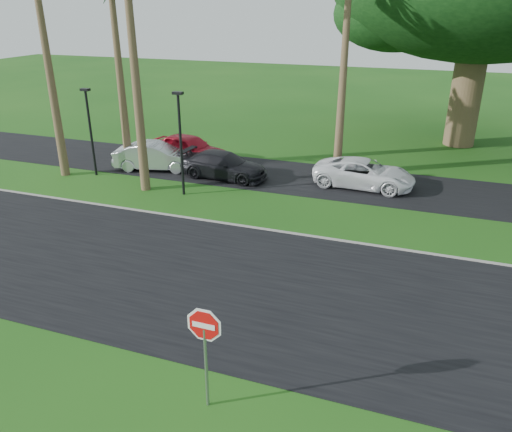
{
  "coord_description": "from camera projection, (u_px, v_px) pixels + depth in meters",
  "views": [
    {
      "loc": [
        4.32,
        -10.58,
        8.14
      ],
      "look_at": [
        -0.62,
        3.29,
        1.8
      ],
      "focal_mm": 35.0,
      "sensor_mm": 36.0,
      "label": 1
    }
  ],
  "objects": [
    {
      "name": "streetlight_right",
      "position": [
        180.0,
        138.0,
        21.86
      ],
      "size": [
        0.45,
        0.25,
        4.64
      ],
      "color": "black",
      "rests_on": "ground"
    },
    {
      "name": "car_red",
      "position": [
        189.0,
        149.0,
        27.05
      ],
      "size": [
        4.84,
        2.7,
        1.56
      ],
      "primitive_type": "imported",
      "rotation": [
        0.0,
        0.0,
        1.37
      ],
      "color": "maroon",
      "rests_on": "ground"
    },
    {
      "name": "parking_strip",
      "position": [
        331.0,
        181.0,
        24.51
      ],
      "size": [
        120.0,
        5.0,
        0.02
      ],
      "primitive_type": "cube",
      "color": "black",
      "rests_on": "ground"
    },
    {
      "name": "streetlight_left",
      "position": [
        90.0,
        126.0,
        24.48
      ],
      "size": [
        0.45,
        0.25,
        4.34
      ],
      "color": "black",
      "rests_on": "ground"
    },
    {
      "name": "car_minivan",
      "position": [
        364.0,
        174.0,
        23.57
      ],
      "size": [
        4.82,
        2.4,
        1.31
      ],
      "primitive_type": "imported",
      "rotation": [
        0.0,
        0.0,
        1.52
      ],
      "color": "white",
      "rests_on": "ground"
    },
    {
      "name": "curb",
      "position": [
        296.0,
        234.0,
        18.93
      ],
      "size": [
        120.0,
        0.12,
        0.06
      ],
      "primitive_type": "cube",
      "color": "gray",
      "rests_on": "ground"
    },
    {
      "name": "stop_sign_near",
      "position": [
        205.0,
        338.0,
        10.25
      ],
      "size": [
        1.05,
        0.07,
        2.62
      ],
      "color": "gray",
      "rests_on": "ground"
    },
    {
      "name": "car_dark",
      "position": [
        224.0,
        166.0,
        24.78
      ],
      "size": [
        4.55,
        2.09,
        1.29
      ],
      "primitive_type": "imported",
      "rotation": [
        0.0,
        0.0,
        1.5
      ],
      "color": "black",
      "rests_on": "ground"
    },
    {
      "name": "ground",
      "position": [
        237.0,
        324.0,
        13.7
      ],
      "size": [
        120.0,
        120.0,
        0.0
      ],
      "primitive_type": "plane",
      "color": "#184B12",
      "rests_on": "ground"
    },
    {
      "name": "car_silver",
      "position": [
        156.0,
        157.0,
        25.99
      ],
      "size": [
        4.53,
        2.48,
        1.42
      ],
      "primitive_type": "imported",
      "rotation": [
        0.0,
        0.0,
        1.81
      ],
      "color": "#B6BABE",
      "rests_on": "ground"
    },
    {
      "name": "road",
      "position": [
        261.0,
        287.0,
        15.43
      ],
      "size": [
        120.0,
        8.0,
        0.02
      ],
      "primitive_type": "cube",
      "color": "black",
      "rests_on": "ground"
    }
  ]
}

